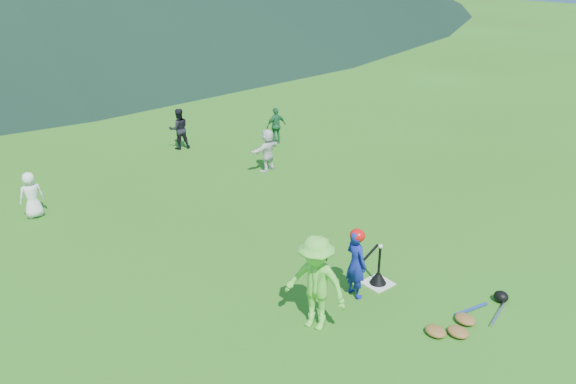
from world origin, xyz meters
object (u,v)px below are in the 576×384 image
object	(u,v)px
fielder_c	(276,126)
fielder_d	(267,150)
fielder_a	(31,195)
equipment_pile	(466,319)
adult_coach	(316,283)
fielder_b	(179,129)
batter_child	(356,264)
batting_tee	(378,277)
home_plate	(378,283)

from	to	relation	value
fielder_c	fielder_d	size ratio (longest dim) A/B	0.98
fielder_a	fielder_d	xyz separation A→B (m)	(5.65, -0.90, 0.05)
fielder_c	equipment_pile	world-z (taller)	fielder_c
fielder_a	equipment_pile	size ratio (longest dim) A/B	0.57
adult_coach	fielder_b	xyz separation A→B (m)	(2.53, 8.88, -0.17)
adult_coach	fielder_b	size ratio (longest dim) A/B	1.29
adult_coach	fielder_b	bearing A→B (deg)	141.89
batter_child	fielder_d	xyz separation A→B (m)	(2.36, 5.61, -0.04)
fielder_c	fielder_d	distance (m)	2.28
batting_tee	equipment_pile	bearing A→B (deg)	-81.82
fielder_a	fielder_b	world-z (taller)	fielder_b
adult_coach	equipment_pile	distance (m)	2.46
home_plate	batting_tee	xyz separation A→B (m)	(0.00, 0.00, 0.12)
home_plate	adult_coach	size ratio (longest dim) A/B	0.29
home_plate	batter_child	xyz separation A→B (m)	(-0.56, 0.01, 0.59)
home_plate	fielder_d	world-z (taller)	fielder_d
fielder_c	equipment_pile	size ratio (longest dim) A/B	0.61
fielder_a	fielder_c	world-z (taller)	fielder_c
equipment_pile	fielder_a	bearing A→B (deg)	116.56
fielder_a	equipment_pile	distance (m)	9.12
home_plate	batting_tee	size ratio (longest dim) A/B	0.66
fielder_d	adult_coach	bearing A→B (deg)	44.15
home_plate	fielder_d	xyz separation A→B (m)	(1.81, 5.62, 0.55)
home_plate	fielder_b	size ratio (longest dim) A/B	0.38
adult_coach	batting_tee	size ratio (longest dim) A/B	2.27
fielder_a	equipment_pile	bearing A→B (deg)	117.83
adult_coach	fielder_d	xyz separation A→B (m)	(3.45, 5.84, -0.21)
fielder_b	fielder_d	xyz separation A→B (m)	(0.92, -3.05, -0.04)
batter_child	fielder_b	xyz separation A→B (m)	(1.44, 8.65, -0.00)
fielder_a	batting_tee	size ratio (longest dim) A/B	1.51
batter_child	equipment_pile	distance (m)	1.90
fielder_d	equipment_pile	bearing A→B (deg)	62.52
fielder_a	equipment_pile	xyz separation A→B (m)	(4.07, -8.15, -0.45)
equipment_pile	fielder_d	bearing A→B (deg)	77.77
fielder_b	fielder_d	world-z (taller)	fielder_b
fielder_b	equipment_pile	xyz separation A→B (m)	(-0.65, -10.30, -0.53)
fielder_d	home_plate	bearing A→B (deg)	56.94
fielder_b	batter_child	bearing A→B (deg)	95.03
equipment_pile	batting_tee	bearing A→B (deg)	98.18
fielder_c	batting_tee	size ratio (longest dim) A/B	1.61
home_plate	fielder_a	xyz separation A→B (m)	(-3.84, 6.52, 0.50)
batter_child	equipment_pile	xyz separation A→B (m)	(0.79, -1.64, -0.53)
fielder_a	fielder_c	distance (m)	7.25
fielder_a	fielder_c	xyz separation A→B (m)	(7.21, 0.76, 0.04)
fielder_b	fielder_c	distance (m)	2.85
fielder_a	batting_tee	world-z (taller)	fielder_a
fielder_d	fielder_c	bearing A→B (deg)	-148.59
fielder_c	batting_tee	world-z (taller)	fielder_c
fielder_c	fielder_a	bearing A→B (deg)	12.23
fielder_c	batting_tee	bearing A→B (deg)	71.38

